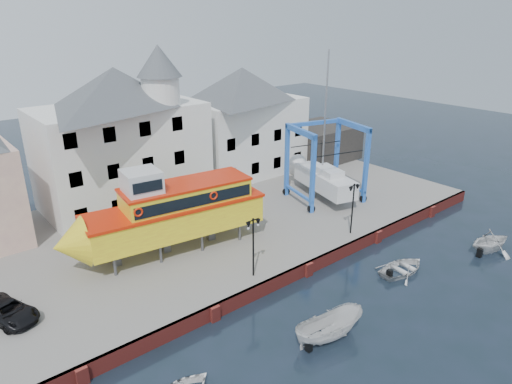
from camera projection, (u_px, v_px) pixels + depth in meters
ground at (308, 275)px, 32.33m from camera, size 140.00×140.00×0.00m
hardstanding at (218, 219)px, 40.06m from camera, size 44.00×22.00×1.00m
quay_wall at (307, 269)px, 32.22m from camera, size 44.00×0.47×1.00m
building_white_main at (122, 136)px, 40.02m from camera, size 14.00×8.30×14.00m
building_white_right at (243, 121)px, 48.94m from camera, size 12.00×8.00×11.20m
shed_dark at (319, 142)px, 54.72m from camera, size 8.00×7.00×4.00m
lamp_post_left at (253, 233)px, 29.31m from camera, size 1.12×0.32×4.20m
lamp_post_right at (353, 196)px, 35.23m from camera, size 1.12×0.32×4.20m
tour_boat at (164, 213)px, 32.44m from camera, size 15.27×5.37×6.51m
travel_lift at (320, 173)px, 43.10m from camera, size 7.33×9.23×13.52m
van at (7, 311)px, 25.85m from camera, size 3.21×4.48×1.13m
motorboat_a at (328, 339)px, 25.98m from camera, size 4.73×2.47×1.74m
motorboat_b at (402, 272)px, 32.79m from camera, size 4.19×3.15×0.83m
motorboat_c at (489, 251)px, 35.69m from camera, size 4.50×4.14×1.99m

